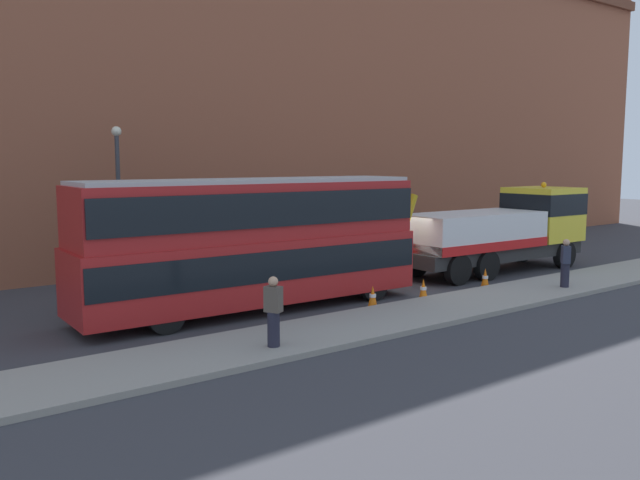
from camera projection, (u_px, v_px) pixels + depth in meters
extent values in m
plane|color=#38383D|center=(390.00, 284.00, 24.44)|extent=(120.00, 120.00, 0.00)
cube|color=gray|center=(479.00, 302.00, 21.09)|extent=(60.00, 2.80, 0.15)
cube|color=#935138|center=(271.00, 86.00, 29.89)|extent=(60.00, 1.20, 16.00)
cube|color=#2D2D2D|center=(493.00, 252.00, 27.00)|extent=(9.05, 2.44, 0.55)
cube|color=yellow|center=(543.00, 214.00, 28.67)|extent=(2.67, 2.67, 2.30)
cube|color=black|center=(543.00, 203.00, 28.62)|extent=(2.69, 2.69, 0.90)
cube|color=silver|center=(473.00, 230.00, 26.14)|extent=(6.17, 2.76, 1.40)
cube|color=red|center=(472.00, 243.00, 26.20)|extent=(6.17, 2.81, 0.36)
cylinder|color=#B79914|center=(404.00, 228.00, 23.97)|extent=(1.24, 0.31, 2.52)
sphere|color=orange|center=(544.00, 185.00, 28.52)|extent=(0.24, 0.24, 0.24)
cylinder|color=black|center=(522.00, 249.00, 29.83)|extent=(1.17, 0.37, 1.16)
cylinder|color=black|center=(565.00, 255.00, 28.04)|extent=(1.17, 0.37, 1.16)
cylinder|color=black|center=(444.00, 259.00, 26.96)|extent=(1.17, 0.37, 1.16)
cylinder|color=black|center=(487.00, 266.00, 25.16)|extent=(1.17, 0.37, 1.16)
cylinder|color=black|center=(416.00, 262.00, 26.04)|extent=(1.17, 0.37, 1.16)
cylinder|color=black|center=(458.00, 270.00, 24.24)|extent=(1.17, 0.37, 1.16)
cube|color=#AD1E1E|center=(253.00, 269.00, 20.08)|extent=(11.06, 2.78, 1.90)
cube|color=#AD1E1E|center=(253.00, 211.00, 19.86)|extent=(10.84, 2.68, 1.70)
cube|color=black|center=(253.00, 261.00, 20.05)|extent=(10.95, 2.83, 0.90)
cube|color=black|center=(253.00, 207.00, 19.85)|extent=(10.73, 2.83, 1.00)
cube|color=#B2B2B2|center=(252.00, 181.00, 19.75)|extent=(10.62, 2.57, 0.12)
cube|color=yellow|center=(389.00, 219.00, 23.11)|extent=(0.10, 1.50, 0.44)
cylinder|color=black|center=(334.00, 276.00, 23.29)|extent=(1.05, 0.33, 1.04)
cylinder|color=black|center=(373.00, 285.00, 21.55)|extent=(1.05, 0.33, 1.04)
cylinder|color=black|center=(137.00, 301.00, 19.15)|extent=(1.05, 0.33, 1.04)
cylinder|color=black|center=(166.00, 315.00, 17.40)|extent=(1.05, 0.33, 1.04)
cylinder|color=#232333|center=(274.00, 329.00, 15.71)|extent=(0.40, 0.40, 0.85)
cube|color=brown|center=(273.00, 299.00, 15.63)|extent=(0.41, 0.47, 0.62)
sphere|color=tan|center=(273.00, 281.00, 15.57)|extent=(0.24, 0.24, 0.24)
cylinder|color=#232333|center=(565.00, 275.00, 23.10)|extent=(0.42, 0.42, 0.85)
cube|color=#2D3347|center=(566.00, 255.00, 23.01)|extent=(0.47, 0.47, 0.62)
sphere|color=tan|center=(566.00, 242.00, 22.96)|extent=(0.24, 0.24, 0.24)
cone|color=orange|center=(373.00, 297.00, 20.49)|extent=(0.32, 0.32, 0.72)
cylinder|color=white|center=(373.00, 296.00, 20.48)|extent=(0.21, 0.21, 0.10)
cube|color=black|center=(373.00, 307.00, 20.53)|extent=(0.36, 0.36, 0.04)
cone|color=orange|center=(423.00, 289.00, 21.65)|extent=(0.32, 0.32, 0.72)
cylinder|color=white|center=(423.00, 288.00, 21.64)|extent=(0.21, 0.21, 0.10)
cube|color=black|center=(423.00, 299.00, 21.69)|extent=(0.36, 0.36, 0.04)
cone|color=orange|center=(485.00, 278.00, 23.70)|extent=(0.32, 0.32, 0.72)
cylinder|color=white|center=(485.00, 277.00, 23.70)|extent=(0.21, 0.21, 0.10)
cube|color=black|center=(485.00, 287.00, 23.74)|extent=(0.36, 0.36, 0.04)
cylinder|color=#38383D|center=(119.00, 211.00, 23.98)|extent=(0.16, 0.16, 5.50)
sphere|color=#EAE5C6|center=(116.00, 131.00, 23.63)|extent=(0.36, 0.36, 0.36)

